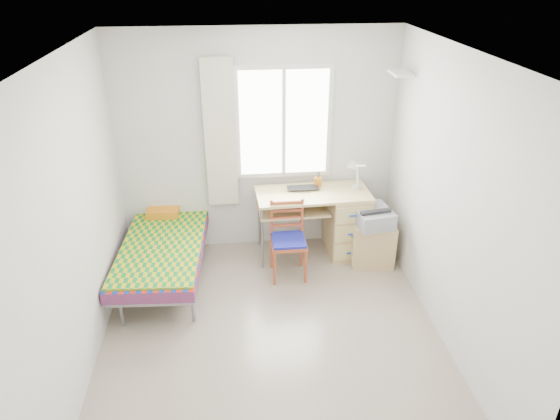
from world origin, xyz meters
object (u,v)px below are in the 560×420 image
(bed, at_px, (164,243))
(cabinet, at_px, (372,242))
(chair, at_px, (289,235))
(printer, at_px, (372,216))
(desk, at_px, (341,220))

(bed, relative_size, cabinet, 3.59)
(chair, height_order, printer, chair)
(cabinet, bearing_deg, chair, -165.83)
(printer, bearing_deg, chair, 176.95)
(desk, bearing_deg, bed, -175.50)
(chair, bearing_deg, cabinet, 7.73)
(cabinet, height_order, printer, printer)
(bed, height_order, cabinet, bed)
(bed, xyz_separation_m, desk, (2.05, 0.25, 0.05))
(chair, distance_m, cabinet, 1.03)
(chair, bearing_deg, bed, 174.18)
(desk, height_order, cabinet, desk)
(chair, distance_m, printer, 0.98)
(desk, height_order, printer, desk)
(desk, relative_size, cabinet, 2.50)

